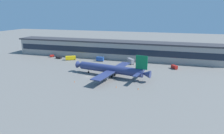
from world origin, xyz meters
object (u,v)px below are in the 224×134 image
Objects in this scene: crew_van at (174,67)px; fuel_truck at (70,58)px; pushback_tractor at (59,57)px; traffic_cone_1 at (138,89)px; belt_loader at (143,64)px; stair_truck at (100,59)px; traffic_cone_0 at (116,87)px; airliner at (111,69)px; baggage_tug at (52,56)px; catering_truck at (130,61)px; traffic_cone_2 at (74,82)px.

fuel_truck is (-83.78, 3.44, 0.42)m from crew_van.
pushback_tractor is 7.13× the size of traffic_cone_1.
stair_truck is (-35.84, 4.80, 0.83)m from belt_loader.
belt_loader is at bearing 95.29° from traffic_cone_1.
traffic_cone_1 is (-18.08, -46.19, -1.10)m from crew_van.
fuel_truck is at bearing 137.10° from traffic_cone_0.
airliner is 7.55× the size of belt_loader.
baggage_tug is 0.47× the size of fuel_truck.
baggage_tug is at bearing 174.93° from belt_loader.
baggage_tug is 94.07m from traffic_cone_0.
crew_van is at bearing 57.49° from traffic_cone_0.
stair_truck is at bearing 172.37° from belt_loader.
belt_loader is 1.10× the size of stair_truck.
traffic_cone_1 is at bearing -74.06° from catering_truck.
pushback_tractor is at bearing -178.22° from stair_truck.
airliner is 8.31× the size of stair_truck.
belt_loader is 10.09× the size of traffic_cone_0.
fuel_truck is 56.86m from traffic_cone_2.
pushback_tractor is at bearing -21.46° from baggage_tug.
stair_truck reaches higher than traffic_cone_1.
fuel_truck is (21.71, -5.66, 0.80)m from baggage_tug.
catering_truck is at bearing 93.32° from traffic_cone_0.
baggage_tug is 0.57× the size of catering_truck.
baggage_tug is 103.43m from traffic_cone_1.
stair_truck is 9.45× the size of traffic_cone_2.
airliner is 47.99m from crew_van.
fuel_truck is at bearing -173.07° from stair_truck.
fuel_truck is 1.42× the size of stair_truck.
belt_loader is 9.25× the size of traffic_cone_1.
baggage_tug is 72.79m from catering_truck.
belt_loader reaches higher than traffic_cone_2.
pushback_tractor is 0.77× the size of belt_loader.
airliner is 69.82× the size of traffic_cone_1.
pushback_tractor is at bearing 146.51° from traffic_cone_1.
baggage_tug is 22.45m from fuel_truck.
catering_truck is 1.07× the size of belt_loader.
crew_van reaches higher than traffic_cone_1.
catering_truck reaches higher than baggage_tug.
fuel_truck is at bearing 142.93° from traffic_cone_1.
stair_truck is at bearing 6.93° from fuel_truck.
catering_truck is 11.13× the size of traffic_cone_2.
fuel_truck is at bearing 120.32° from traffic_cone_2.
stair_truck is 9.16× the size of traffic_cone_0.
crew_van is (37.68, 29.53, -3.32)m from airliner.
baggage_tug is at bearing 143.59° from traffic_cone_0.
fuel_truck is 12.39m from pushback_tractor.
fuel_truck reaches higher than traffic_cone_1.
airliner reaches higher than crew_van.
crew_van is 0.91× the size of stair_truck.
traffic_cone_0 is 25.32m from traffic_cone_2.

